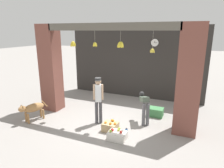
{
  "coord_description": "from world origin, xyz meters",
  "views": [
    {
      "loc": [
        2.73,
        -5.9,
        3.15
      ],
      "look_at": [
        0.0,
        0.47,
        1.29
      ],
      "focal_mm": 32.0,
      "sensor_mm": 36.0,
      "label": 1
    }
  ],
  "objects_px": {
    "shopkeeper": "(98,97)",
    "water_bottle": "(126,132)",
    "wall_clock": "(155,43)",
    "fruit_crate_oranges": "(110,126)",
    "dog": "(33,108)",
    "produce_box_green": "(156,112)",
    "worker_stooping": "(144,105)",
    "fruit_crate_apples": "(117,135)"
  },
  "relations": [
    {
      "from": "shopkeeper",
      "to": "fruit_crate_apples",
      "type": "bearing_deg",
      "value": 119.05
    },
    {
      "from": "shopkeeper",
      "to": "wall_clock",
      "type": "xyz_separation_m",
      "value": [
        1.16,
        3.27,
        1.67
      ]
    },
    {
      "from": "fruit_crate_oranges",
      "to": "wall_clock",
      "type": "distance_m",
      "value": 4.41
    },
    {
      "from": "produce_box_green",
      "to": "water_bottle",
      "type": "relative_size",
      "value": 2.39
    },
    {
      "from": "shopkeeper",
      "to": "fruit_crate_oranges",
      "type": "xyz_separation_m",
      "value": [
        0.59,
        -0.33,
        -0.82
      ]
    },
    {
      "from": "fruit_crate_apples",
      "to": "water_bottle",
      "type": "relative_size",
      "value": 2.28
    },
    {
      "from": "produce_box_green",
      "to": "wall_clock",
      "type": "distance_m",
      "value": 3.15
    },
    {
      "from": "dog",
      "to": "fruit_crate_apples",
      "type": "height_order",
      "value": "dog"
    },
    {
      "from": "fruit_crate_apples",
      "to": "water_bottle",
      "type": "distance_m",
      "value": 0.4
    },
    {
      "from": "fruit_crate_oranges",
      "to": "dog",
      "type": "bearing_deg",
      "value": -171.67
    },
    {
      "from": "produce_box_green",
      "to": "water_bottle",
      "type": "xyz_separation_m",
      "value": [
        -0.54,
        -1.8,
        -0.05
      ]
    },
    {
      "from": "worker_stooping",
      "to": "fruit_crate_oranges",
      "type": "xyz_separation_m",
      "value": [
        -0.85,
        -0.98,
        -0.54
      ]
    },
    {
      "from": "worker_stooping",
      "to": "fruit_crate_apples",
      "type": "relative_size",
      "value": 1.93
    },
    {
      "from": "dog",
      "to": "produce_box_green",
      "type": "relative_size",
      "value": 1.89
    },
    {
      "from": "worker_stooping",
      "to": "wall_clock",
      "type": "xyz_separation_m",
      "value": [
        -0.28,
        2.62,
        1.95
      ]
    },
    {
      "from": "fruit_crate_oranges",
      "to": "worker_stooping",
      "type": "bearing_deg",
      "value": 48.98
    },
    {
      "from": "shopkeeper",
      "to": "produce_box_green",
      "type": "height_order",
      "value": "shopkeeper"
    },
    {
      "from": "shopkeeper",
      "to": "water_bottle",
      "type": "bearing_deg",
      "value": 137.22
    },
    {
      "from": "worker_stooping",
      "to": "produce_box_green",
      "type": "height_order",
      "value": "worker_stooping"
    },
    {
      "from": "dog",
      "to": "worker_stooping",
      "type": "distance_m",
      "value": 3.95
    },
    {
      "from": "dog",
      "to": "water_bottle",
      "type": "bearing_deg",
      "value": 114.97
    },
    {
      "from": "dog",
      "to": "shopkeeper",
      "type": "bearing_deg",
      "value": 127.74
    },
    {
      "from": "dog",
      "to": "produce_box_green",
      "type": "bearing_deg",
      "value": 137.72
    },
    {
      "from": "worker_stooping",
      "to": "wall_clock",
      "type": "relative_size",
      "value": 2.95
    },
    {
      "from": "dog",
      "to": "water_bottle",
      "type": "distance_m",
      "value": 3.45
    },
    {
      "from": "dog",
      "to": "water_bottle",
      "type": "xyz_separation_m",
      "value": [
        3.41,
        0.34,
        -0.37
      ]
    },
    {
      "from": "fruit_crate_oranges",
      "to": "wall_clock",
      "type": "xyz_separation_m",
      "value": [
        0.57,
        3.6,
        2.48
      ]
    },
    {
      "from": "dog",
      "to": "water_bottle",
      "type": "relative_size",
      "value": 4.53
    },
    {
      "from": "shopkeeper",
      "to": "fruit_crate_oranges",
      "type": "bearing_deg",
      "value": 127.1
    },
    {
      "from": "fruit_crate_oranges",
      "to": "fruit_crate_apples",
      "type": "relative_size",
      "value": 0.87
    },
    {
      "from": "fruit_crate_apples",
      "to": "produce_box_green",
      "type": "bearing_deg",
      "value": 71.71
    },
    {
      "from": "dog",
      "to": "fruit_crate_oranges",
      "type": "distance_m",
      "value": 2.88
    },
    {
      "from": "fruit_crate_apples",
      "to": "produce_box_green",
      "type": "relative_size",
      "value": 0.95
    },
    {
      "from": "fruit_crate_oranges",
      "to": "water_bottle",
      "type": "xyz_separation_m",
      "value": [
        0.58,
        -0.08,
        -0.03
      ]
    },
    {
      "from": "water_bottle",
      "to": "produce_box_green",
      "type": "bearing_deg",
      "value": 73.23
    },
    {
      "from": "shopkeeper",
      "to": "worker_stooping",
      "type": "xyz_separation_m",
      "value": [
        1.44,
        0.65,
        -0.28
      ]
    },
    {
      "from": "shopkeeper",
      "to": "water_bottle",
      "type": "distance_m",
      "value": 1.5
    },
    {
      "from": "dog",
      "to": "fruit_crate_apples",
      "type": "distance_m",
      "value": 3.26
    },
    {
      "from": "dog",
      "to": "shopkeeper",
      "type": "xyz_separation_m",
      "value": [
        2.24,
        0.75,
        0.48
      ]
    },
    {
      "from": "fruit_crate_oranges",
      "to": "water_bottle",
      "type": "distance_m",
      "value": 0.58
    },
    {
      "from": "fruit_crate_oranges",
      "to": "wall_clock",
      "type": "bearing_deg",
      "value": 81.03
    },
    {
      "from": "shopkeeper",
      "to": "water_bottle",
      "type": "relative_size",
      "value": 7.03
    }
  ]
}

